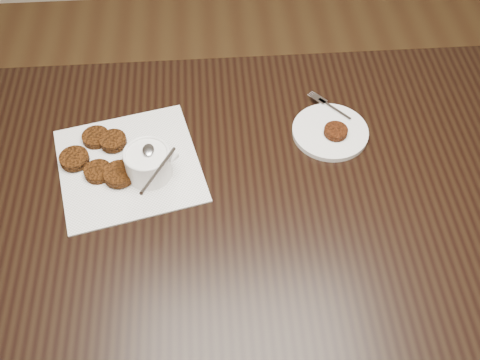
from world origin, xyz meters
name	(u,v)px	position (x,y,z in m)	size (l,w,h in m)	color
table	(233,285)	(-0.05, 0.11, 0.38)	(1.46, 0.94, 0.75)	black
napkin	(129,165)	(-0.27, 0.23, 0.75)	(0.30, 0.30, 0.00)	white
sauce_ramekin	(146,153)	(-0.23, 0.20, 0.82)	(0.13, 0.13, 0.14)	white
patty_cluster	(105,155)	(-0.33, 0.25, 0.77)	(0.23, 0.23, 0.02)	#59280B
plate_with_patty	(330,130)	(0.19, 0.29, 0.76)	(0.18, 0.18, 0.03)	white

